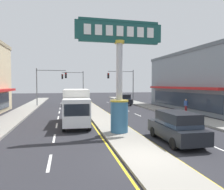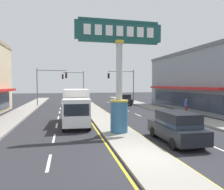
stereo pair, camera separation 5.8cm
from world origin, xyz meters
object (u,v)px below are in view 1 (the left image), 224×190
object	(u,v)px
suv_near_right_lane	(176,127)
suv_near_left_lane	(70,99)
pedestrian_near_kerb	(186,105)
box_truck_mid_left_lane	(76,105)
traffic_light_right_side	(124,81)
storefront_right	(207,81)
district_sign	(119,80)
traffic_light_left_side	(48,80)
traffic_light_median_far	(75,81)
suv_far_right_lane	(124,99)

from	to	relation	value
suv_near_right_lane	suv_near_left_lane	distance (m)	25.73
suv_near_right_lane	pedestrian_near_kerb	xyz separation A→B (m)	(7.35, 10.50, 0.16)
box_truck_mid_left_lane	pedestrian_near_kerb	xyz separation A→B (m)	(13.05, 3.16, -0.55)
pedestrian_near_kerb	traffic_light_right_side	bearing A→B (deg)	105.49
pedestrian_near_kerb	storefront_right	bearing A→B (deg)	34.07
district_sign	pedestrian_near_kerb	world-z (taller)	district_sign
storefront_right	pedestrian_near_kerb	world-z (taller)	storefront_right
suv_near_right_lane	pedestrian_near_kerb	bearing A→B (deg)	55.00
box_truck_mid_left_lane	traffic_light_right_side	bearing A→B (deg)	60.99
district_sign	traffic_light_left_side	distance (m)	22.03
suv_near_right_lane	suv_near_left_lane	bearing A→B (deg)	102.96
traffic_light_left_side	box_truck_mid_left_lane	xyz separation A→B (m)	(3.66, -16.58, -2.55)
storefront_right	traffic_light_median_far	distance (m)	23.20
traffic_light_left_side	suv_near_left_lane	world-z (taller)	traffic_light_left_side
traffic_light_left_side	pedestrian_near_kerb	xyz separation A→B (m)	(16.71, -13.43, -3.11)
box_truck_mid_left_lane	pedestrian_near_kerb	distance (m)	13.44
district_sign	traffic_light_right_side	distance (m)	22.18
suv_near_left_lane	suv_far_right_lane	bearing A→B (deg)	-11.71
traffic_light_median_far	suv_near_left_lane	xyz separation A→B (m)	(-1.10, -4.21, -3.21)
traffic_light_median_far	pedestrian_near_kerb	world-z (taller)	traffic_light_median_far
district_sign	suv_near_right_lane	xyz separation A→B (m)	(2.88, -2.87, -2.94)
suv_near_right_lane	box_truck_mid_left_lane	bearing A→B (deg)	127.82
storefront_right	traffic_light_right_side	size ratio (longest dim) A/B	3.24
district_sign	suv_far_right_lane	distance (m)	21.44
traffic_light_median_far	suv_near_left_lane	size ratio (longest dim) A/B	1.33
traffic_light_left_side	pedestrian_near_kerb	size ratio (longest dim) A/B	3.66
traffic_light_left_side	pedestrian_near_kerb	bearing A→B (deg)	-38.78
pedestrian_near_kerb	district_sign	bearing A→B (deg)	-143.31
storefront_right	suv_near_right_lane	world-z (taller)	storefront_right
district_sign	suv_far_right_lane	world-z (taller)	district_sign
suv_far_right_lane	suv_near_right_lane	bearing A→B (deg)	-98.10
district_sign	traffic_light_left_side	xyz separation A→B (m)	(-6.47, 21.05, 0.32)
suv_near_left_lane	traffic_light_median_far	bearing A→B (deg)	75.34
suv_far_right_lane	pedestrian_near_kerb	size ratio (longest dim) A/B	2.74
suv_near_left_lane	district_sign	bearing A→B (deg)	-82.60
district_sign	traffic_light_left_side	bearing A→B (deg)	107.09
traffic_light_right_side	suv_far_right_lane	size ratio (longest dim) A/B	1.34
suv_near_right_lane	box_truck_mid_left_lane	size ratio (longest dim) A/B	0.67
traffic_light_left_side	traffic_light_right_side	bearing A→B (deg)	0.72
traffic_light_median_far	traffic_light_left_side	bearing A→B (deg)	-131.20
traffic_light_left_side	suv_near_right_lane	distance (m)	25.90
traffic_light_right_side	traffic_light_median_far	bearing A→B (deg)	147.82
storefront_right	box_truck_mid_left_lane	size ratio (longest dim) A/B	2.87
traffic_light_left_side	traffic_light_right_side	distance (m)	12.94
storefront_right	suv_far_right_lane	distance (m)	13.55
district_sign	storefront_right	xyz separation A→B (m)	(16.03, 11.55, 0.17)
storefront_right	suv_near_right_lane	size ratio (longest dim) A/B	4.31
box_truck_mid_left_lane	storefront_right	bearing A→B (deg)	20.58
district_sign	suv_near_left_lane	xyz separation A→B (m)	(-2.88, 22.20, -2.94)
traffic_light_right_side	traffic_light_median_far	distance (m)	9.75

